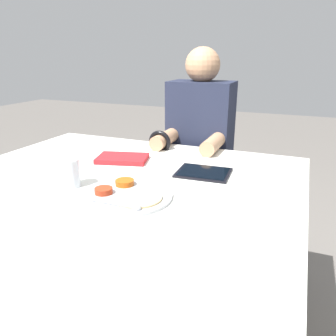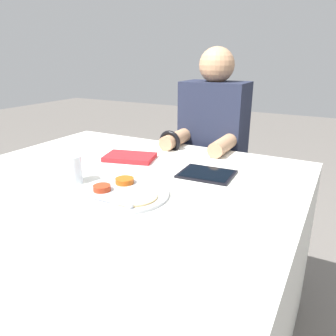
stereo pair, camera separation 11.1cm
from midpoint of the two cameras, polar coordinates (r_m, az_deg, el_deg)
name	(u,v)px [view 1 (the left image)]	position (r m, az deg, el deg)	size (l,w,h in m)	color
ground_plane	(128,329)	(1.61, -9.16, -26.09)	(12.00, 12.00, 0.00)	#605B56
dining_table	(125,260)	(1.38, -9.96, -15.60)	(1.28, 1.03, 0.71)	silver
thali_tray	(126,195)	(1.05, -10.43, -4.70)	(0.30, 0.30, 0.03)	#B7BABF
red_notebook	(122,159)	(1.41, -10.21, 1.55)	(0.24, 0.18, 0.02)	silver
tablet_device	(203,173)	(1.24, 3.65, -0.84)	(0.21, 0.17, 0.01)	black
person_diner	(199,167)	(1.79, 3.63, 0.12)	(0.34, 0.41, 1.18)	black
drinking_glass	(70,173)	(1.17, -19.35, -0.86)	(0.06, 0.06, 0.10)	silver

